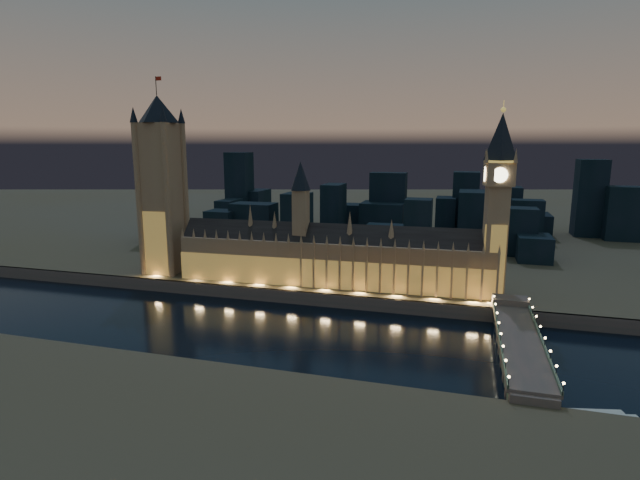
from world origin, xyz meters
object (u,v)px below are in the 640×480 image
(palace_of_westminster, at_px, (330,256))
(westminster_bridge, at_px, (518,344))
(river_boat, at_px, (594,421))
(victoria_tower, at_px, (161,178))
(elizabeth_tower, at_px, (498,191))

(palace_of_westminster, relative_size, westminster_bridge, 1.79)
(westminster_bridge, height_order, river_boat, westminster_bridge)
(victoria_tower, xyz_separation_m, westminster_bridge, (227.19, -65.38, -68.03))
(westminster_bridge, relative_size, river_boat, 2.82)
(palace_of_westminster, bearing_deg, river_boat, -43.13)
(victoria_tower, distance_m, elizabeth_tower, 218.03)
(victoria_tower, distance_m, river_boat, 284.14)
(palace_of_westminster, xyz_separation_m, westminster_bridge, (107.84, -65.20, -20.38))
(victoria_tower, relative_size, river_boat, 3.31)
(elizabeth_tower, bearing_deg, victoria_tower, 180.00)
(westminster_bridge, xyz_separation_m, river_boat, (20.00, -54.55, -4.43))
(palace_of_westminster, relative_size, river_boat, 5.05)
(elizabeth_tower, bearing_deg, river_boat, -76.32)
(westminster_bridge, bearing_deg, palace_of_westminster, 148.84)
(elizabeth_tower, relative_size, westminster_bridge, 0.99)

